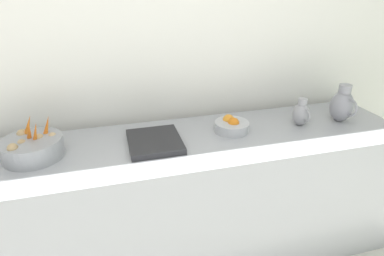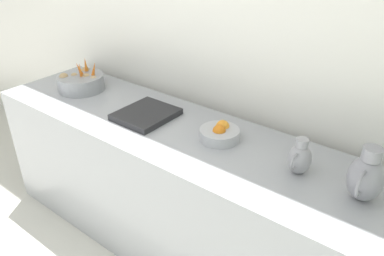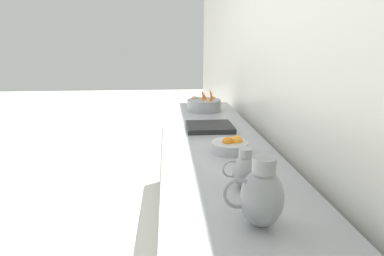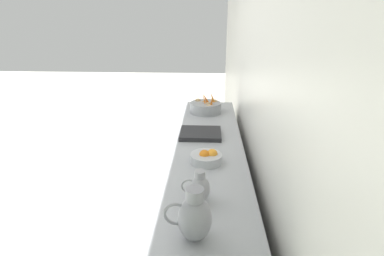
{
  "view_description": "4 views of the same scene",
  "coord_description": "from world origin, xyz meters",
  "px_view_note": "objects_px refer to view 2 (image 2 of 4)",
  "views": [
    {
      "loc": [
        0.15,
        -0.23,
        1.77
      ],
      "look_at": [
        -1.43,
        0.2,
        1.0
      ],
      "focal_mm": 30.16,
      "sensor_mm": 36.0,
      "label": 1
    },
    {
      "loc": [
        -0.06,
        1.47,
        1.94
      ],
      "look_at": [
        -1.37,
        0.45,
        1.02
      ],
      "focal_mm": 35.65,
      "sensor_mm": 36.0,
      "label": 2
    },
    {
      "loc": [
        -1.2,
        2.19,
        1.5
      ],
      "look_at": [
        -1.36,
        0.19,
        0.95
      ],
      "focal_mm": 28.9,
      "sensor_mm": 36.0,
      "label": 3
    },
    {
      "loc": [
        -1.57,
        2.36,
        1.82
      ],
      "look_at": [
        -1.45,
        0.33,
        1.07
      ],
      "focal_mm": 28.48,
      "sensor_mm": 36.0,
      "label": 4
    }
  ],
  "objects_px": {
    "orange_bowl": "(220,133)",
    "metal_pitcher_tall": "(366,177)",
    "metal_pitcher_short": "(300,158)",
    "vegetable_colander": "(81,82)"
  },
  "relations": [
    {
      "from": "orange_bowl",
      "to": "metal_pitcher_tall",
      "type": "xyz_separation_m",
      "value": [
        0.05,
        0.76,
        0.08
      ]
    },
    {
      "from": "orange_bowl",
      "to": "metal_pitcher_short",
      "type": "height_order",
      "value": "metal_pitcher_short"
    },
    {
      "from": "vegetable_colander",
      "to": "metal_pitcher_short",
      "type": "distance_m",
      "value": 1.62
    },
    {
      "from": "metal_pitcher_tall",
      "to": "metal_pitcher_short",
      "type": "height_order",
      "value": "metal_pitcher_tall"
    },
    {
      "from": "metal_pitcher_tall",
      "to": "vegetable_colander",
      "type": "bearing_deg",
      "value": -90.8
    },
    {
      "from": "vegetable_colander",
      "to": "orange_bowl",
      "type": "height_order",
      "value": "vegetable_colander"
    },
    {
      "from": "vegetable_colander",
      "to": "metal_pitcher_short",
      "type": "relative_size",
      "value": 1.73
    },
    {
      "from": "orange_bowl",
      "to": "metal_pitcher_tall",
      "type": "bearing_deg",
      "value": 86.39
    },
    {
      "from": "vegetable_colander",
      "to": "orange_bowl",
      "type": "bearing_deg",
      "value": 91.06
    },
    {
      "from": "orange_bowl",
      "to": "metal_pitcher_tall",
      "type": "height_order",
      "value": "metal_pitcher_tall"
    }
  ]
}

